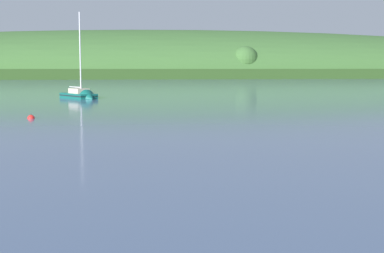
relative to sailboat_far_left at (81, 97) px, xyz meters
The scene contains 3 objects.
far_shoreline_hill 161.89m from the sailboat_far_left, 77.02° to the left, with size 514.51×110.48×39.38m.
sailboat_far_left is the anchor object (origin of this frame).
mooring_buoy_midchannel 28.91m from the sailboat_far_left, 97.96° to the right, with size 0.58×0.58×0.66m.
Camera 1 is at (-6.25, -3.71, 4.15)m, focal length 52.23 mm.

